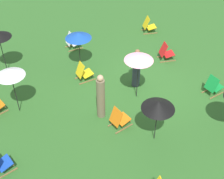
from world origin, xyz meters
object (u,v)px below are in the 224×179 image
(deckchair_7, at_px, (72,41))
(person_0, at_px, (136,69))
(deckchair_2, at_px, (149,25))
(umbrella_3, at_px, (78,36))
(deckchair_1, at_px, (84,72))
(deckchair_5, at_px, (166,52))
(deckchair_11, at_px, (213,86))
(umbrella_2, at_px, (10,73))
(person_1, at_px, (101,97))
(umbrella_0, at_px, (139,58))
(deckchair_10, at_px, (119,119))
(umbrella_1, at_px, (158,105))

(deckchair_7, xyz_separation_m, person_0, (-3.79, -1.44, 0.43))
(deckchair_2, xyz_separation_m, umbrella_3, (-1.50, 4.31, 1.19))
(deckchair_1, height_order, deckchair_7, same)
(deckchair_5, xyz_separation_m, person_0, (-1.11, 2.13, 0.43))
(deckchair_5, height_order, deckchair_11, same)
(umbrella_2, height_order, person_1, umbrella_2)
(deckchair_1, xyz_separation_m, deckchair_5, (-0.10, -3.95, 0.00))
(umbrella_0, distance_m, umbrella_3, 3.15)
(deckchair_11, xyz_separation_m, person_0, (1.75, 2.53, 0.43))
(deckchair_10, height_order, umbrella_3, umbrella_3)
(deckchair_5, xyz_separation_m, umbrella_0, (-1.78, 2.43, 1.46))
(umbrella_3, bearing_deg, person_0, -143.28)
(person_1, bearing_deg, umbrella_3, -101.52)
(umbrella_1, xyz_separation_m, person_1, (1.78, 1.21, -0.65))
(umbrella_0, distance_m, umbrella_2, 4.53)
(umbrella_2, xyz_separation_m, umbrella_3, (1.76, -3.07, -0.20))
(deckchair_11, bearing_deg, deckchair_7, 27.39)
(deckchair_7, height_order, person_1, person_1)
(deckchair_2, distance_m, deckchair_11, 5.43)
(person_0, bearing_deg, person_1, 89.70)
(deckchair_10, bearing_deg, umbrella_2, 40.55)
(deckchair_7, distance_m, deckchair_10, 5.66)
(deckchair_5, bearing_deg, umbrella_1, 156.09)
(umbrella_3, xyz_separation_m, person_1, (-3.27, 0.37, -0.68))
(deckchair_11, distance_m, person_0, 3.11)
(umbrella_3, relative_size, person_0, 0.99)
(person_0, bearing_deg, deckchair_7, -8.03)
(umbrella_2, xyz_separation_m, person_0, (-0.43, -4.70, -0.97))
(deckchair_10, xyz_separation_m, person_0, (1.86, -1.64, 0.43))
(deckchair_5, relative_size, person_1, 0.46)
(deckchair_5, xyz_separation_m, deckchair_11, (-2.86, -0.41, 0.00))
(umbrella_2, height_order, person_0, umbrella_2)
(umbrella_3, xyz_separation_m, person_0, (-2.18, -1.63, -0.76))
(deckchair_2, distance_m, umbrella_1, 7.50)
(deckchair_11, relative_size, umbrella_0, 0.43)
(deckchair_7, relative_size, deckchair_11, 1.00)
(deckchair_1, relative_size, deckchair_7, 1.00)
(deckchair_7, distance_m, deckchair_11, 6.82)
(deckchair_1, distance_m, deckchair_7, 2.61)
(deckchair_1, relative_size, umbrella_0, 0.43)
(person_0, bearing_deg, deckchair_2, -64.90)
(person_0, bearing_deg, deckchair_5, -91.18)
(umbrella_3, bearing_deg, deckchair_7, -6.70)
(deckchair_11, xyz_separation_m, umbrella_3, (3.93, 4.16, 1.19))
(person_0, height_order, person_1, person_1)
(deckchair_1, relative_size, deckchair_5, 0.99)
(deckchair_11, distance_m, umbrella_0, 3.37)
(person_0, bearing_deg, umbrella_0, 126.36)
(deckchair_1, distance_m, umbrella_1, 4.37)
(deckchair_5, bearing_deg, deckchair_1, 100.83)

